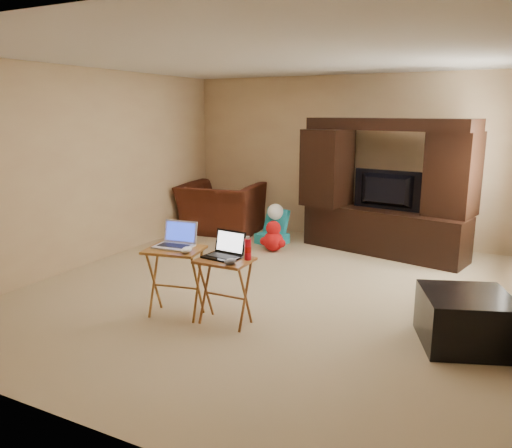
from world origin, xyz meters
The scene contains 19 objects.
floor centered at (0.00, 0.00, 0.00)m, with size 5.50×5.50×0.00m, color #CBB28C.
ceiling centered at (0.00, 0.00, 2.50)m, with size 5.50×5.50×0.00m, color silver.
wall_back centered at (0.00, 2.75, 1.25)m, with size 5.00×5.00×0.00m, color tan.
wall_front centered at (0.00, -2.75, 1.25)m, with size 5.00×5.00×0.00m, color tan.
wall_left centered at (-2.50, 0.00, 1.25)m, with size 5.50×5.50×0.00m, color tan.
entertainment_center centered at (0.83, 2.13, 0.94)m, with size 2.29×0.57×1.87m, color black.
television centered at (0.83, 2.08, 0.90)m, with size 0.95×0.12×0.55m, color black.
recliner centered at (-1.84, 2.18, 0.40)m, with size 1.24×1.08×0.80m, color #47170F.
child_rocker centered at (-0.78, 1.88, 0.26)m, with size 0.39×0.45×0.53m, color teal, non-canonical shape.
plush_toy centered at (-0.59, 1.51, 0.22)m, with size 0.40×0.34×0.45m, color red, non-canonical shape.
push_toy centered at (1.46, 2.03, 0.19)m, with size 0.50×0.36×0.38m, color #1937CD, non-canonical shape.
ottoman centered at (2.12, -0.43, 0.23)m, with size 0.71×0.71×0.46m, color black.
tray_table_left centered at (-0.46, -1.03, 0.34)m, with size 0.52×0.42×0.68m, color #A26727.
tray_table_right centered at (0.07, -0.97, 0.32)m, with size 0.49×0.39×0.63m, color brown.
laptop_left centered at (-0.49, -1.00, 0.80)m, with size 0.36×0.29×0.24m, color silver.
laptop_right centered at (0.03, -0.95, 0.75)m, with size 0.33×0.27×0.24m, color black.
mouse_left centered at (-0.27, -1.10, 0.71)m, with size 0.09×0.14×0.06m, color white.
mouse_right centered at (0.20, -1.09, 0.66)m, with size 0.08×0.13×0.05m, color #434248.
water_bottle centered at (0.27, -0.89, 0.73)m, with size 0.06×0.06×0.19m, color red.
Camera 1 is at (2.31, -4.76, 1.95)m, focal length 35.00 mm.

